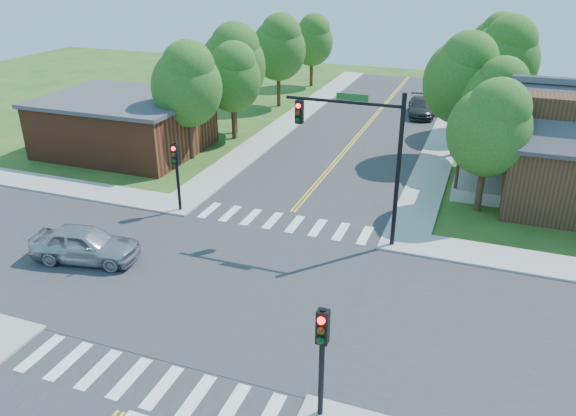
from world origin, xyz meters
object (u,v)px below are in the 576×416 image
at_px(signal_mast_ne, 362,143).
at_px(signal_pole_nw, 176,164).
at_px(signal_pole_se, 322,344).
at_px(car_silver, 85,245).
at_px(car_dgrey, 421,107).

height_order(signal_mast_ne, signal_pole_nw, signal_mast_ne).
xyz_separation_m(signal_pole_se, car_silver, (-12.42, 5.24, -1.86)).
bearing_deg(signal_pole_se, signal_pole_nw, 135.00).
distance_m(signal_mast_ne, signal_pole_se, 11.55).
height_order(signal_pole_nw, car_dgrey, signal_pole_nw).
height_order(signal_pole_se, car_dgrey, signal_pole_se).
distance_m(signal_mast_ne, car_silver, 12.93).
bearing_deg(car_dgrey, car_silver, -118.97).
distance_m(signal_pole_nw, car_silver, 6.36).
xyz_separation_m(signal_mast_ne, signal_pole_nw, (-9.51, -0.01, -2.19)).
bearing_deg(car_silver, signal_pole_nw, -21.99).
xyz_separation_m(signal_mast_ne, car_dgrey, (-0.41, 23.73, -4.14)).
relative_size(signal_pole_se, car_silver, 0.76).
distance_m(signal_pole_se, car_silver, 13.61).
relative_size(signal_pole_nw, car_dgrey, 0.73).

